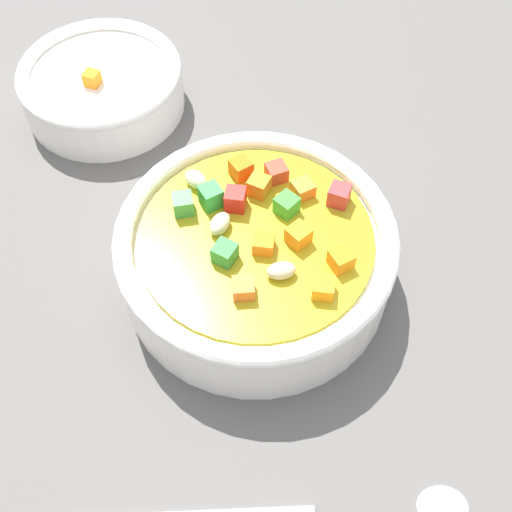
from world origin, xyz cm
name	(u,v)px	position (x,y,z in cm)	size (l,w,h in cm)	color
ground_plane	(256,285)	(0.00, 0.00, -1.00)	(140.00, 140.00, 2.00)	#565451
soup_bowl_main	(256,253)	(0.02, 0.02, 3.05)	(19.17, 19.17, 6.57)	white
spoon	(290,512)	(-6.01, -15.49, 0.40)	(22.12, 11.75, 0.81)	silver
side_bowl_small	(102,86)	(-3.17, 22.14, 2.26)	(13.86, 13.86, 4.71)	white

